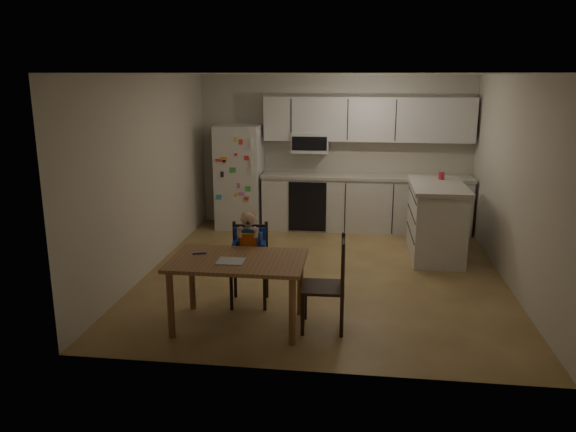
{
  "coord_description": "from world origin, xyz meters",
  "views": [
    {
      "loc": [
        0.42,
        -6.85,
        2.48
      ],
      "look_at": [
        -0.33,
        -1.07,
        1.02
      ],
      "focal_mm": 35.0,
      "sensor_mm": 36.0,
      "label": 1
    }
  ],
  "objects_px": {
    "dining_table": "(238,268)",
    "chair_booster": "(249,248)",
    "kitchen_island": "(436,220)",
    "refrigerator": "(240,177)",
    "chair_side": "(333,278)",
    "red_cup": "(441,176)"
  },
  "relations": [
    {
      "from": "dining_table",
      "to": "chair_booster",
      "type": "distance_m",
      "value": 0.61
    },
    {
      "from": "chair_booster",
      "to": "kitchen_island",
      "type": "bearing_deg",
      "value": 35.28
    },
    {
      "from": "refrigerator",
      "to": "chair_booster",
      "type": "height_order",
      "value": "refrigerator"
    },
    {
      "from": "refrigerator",
      "to": "kitchen_island",
      "type": "relative_size",
      "value": 1.22
    },
    {
      "from": "refrigerator",
      "to": "chair_side",
      "type": "xyz_separation_m",
      "value": [
        1.74,
        -3.76,
        -0.31
      ]
    },
    {
      "from": "refrigerator",
      "to": "chair_booster",
      "type": "bearing_deg",
      "value": -76.09
    },
    {
      "from": "dining_table",
      "to": "chair_booster",
      "type": "xyz_separation_m",
      "value": [
        -0.0,
        0.61,
        0.02
      ]
    },
    {
      "from": "red_cup",
      "to": "kitchen_island",
      "type": "bearing_deg",
      "value": -103.22
    },
    {
      "from": "kitchen_island",
      "to": "chair_side",
      "type": "xyz_separation_m",
      "value": [
        -1.31,
        -2.53,
        0.02
      ]
    },
    {
      "from": "chair_booster",
      "to": "chair_side",
      "type": "height_order",
      "value": "chair_booster"
    },
    {
      "from": "kitchen_island",
      "to": "chair_booster",
      "type": "relative_size",
      "value": 1.32
    },
    {
      "from": "kitchen_island",
      "to": "dining_table",
      "type": "height_order",
      "value": "kitchen_island"
    },
    {
      "from": "kitchen_island",
      "to": "red_cup",
      "type": "distance_m",
      "value": 0.69
    },
    {
      "from": "kitchen_island",
      "to": "dining_table",
      "type": "relative_size",
      "value": 1.05
    },
    {
      "from": "chair_side",
      "to": "chair_booster",
      "type": "bearing_deg",
      "value": -122.28
    },
    {
      "from": "red_cup",
      "to": "dining_table",
      "type": "height_order",
      "value": "red_cup"
    },
    {
      "from": "refrigerator",
      "to": "red_cup",
      "type": "height_order",
      "value": "refrigerator"
    },
    {
      "from": "red_cup",
      "to": "chair_booster",
      "type": "bearing_deg",
      "value": -135.0
    },
    {
      "from": "dining_table",
      "to": "chair_side",
      "type": "xyz_separation_m",
      "value": [
        0.94,
        0.05,
        -0.08
      ]
    },
    {
      "from": "dining_table",
      "to": "chair_booster",
      "type": "bearing_deg",
      "value": 90.42
    },
    {
      "from": "red_cup",
      "to": "dining_table",
      "type": "xyz_separation_m",
      "value": [
        -2.34,
        -2.96,
        -0.47
      ]
    },
    {
      "from": "dining_table",
      "to": "chair_side",
      "type": "distance_m",
      "value": 0.95
    }
  ]
}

